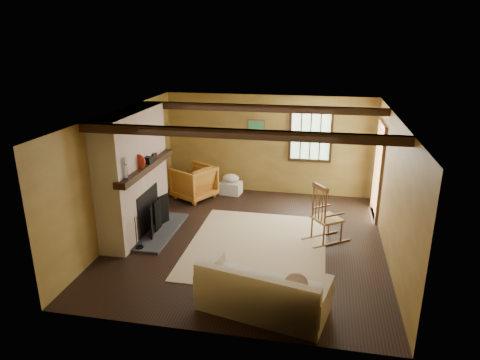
% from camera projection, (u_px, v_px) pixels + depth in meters
% --- Properties ---
extents(ground, '(5.50, 5.50, 0.00)m').
position_uv_depth(ground, '(248.00, 240.00, 8.17)').
color(ground, black).
rests_on(ground, ground).
extents(room_envelope, '(5.02, 5.52, 2.44)m').
position_uv_depth(room_envelope, '(263.00, 155.00, 7.85)').
color(room_envelope, '#A17939').
rests_on(room_envelope, ground).
extents(fireplace, '(1.02, 2.30, 2.40)m').
position_uv_depth(fireplace, '(135.00, 178.00, 8.22)').
color(fireplace, '#9C5F3C').
rests_on(fireplace, ground).
extents(rug, '(2.50, 3.00, 0.01)m').
position_uv_depth(rug, '(257.00, 245.00, 7.95)').
color(rug, tan).
rests_on(rug, ground).
extents(rocking_chair, '(0.93, 0.83, 1.15)m').
position_uv_depth(rocking_chair, '(325.00, 217.00, 8.00)').
color(rocking_chair, tan).
rests_on(rocking_chair, ground).
extents(sofa, '(1.94, 1.17, 0.73)m').
position_uv_depth(sofa, '(263.00, 295.00, 5.97)').
color(sofa, beige).
rests_on(sofa, ground).
extents(firewood_pile, '(0.61, 0.11, 0.22)m').
position_uv_depth(firewood_pile, '(190.00, 184.00, 10.91)').
color(firewood_pile, brown).
rests_on(firewood_pile, ground).
extents(laundry_basket, '(0.54, 0.44, 0.30)m').
position_uv_depth(laundry_basket, '(231.00, 188.00, 10.52)').
color(laundry_basket, white).
rests_on(laundry_basket, ground).
extents(basket_pillow, '(0.50, 0.47, 0.20)m').
position_uv_depth(basket_pillow, '(231.00, 178.00, 10.44)').
color(basket_pillow, beige).
rests_on(basket_pillow, laundry_basket).
extents(armchair, '(1.18, 1.17, 0.80)m').
position_uv_depth(armchair, '(194.00, 182.00, 10.16)').
color(armchair, '#BF6026').
rests_on(armchair, ground).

